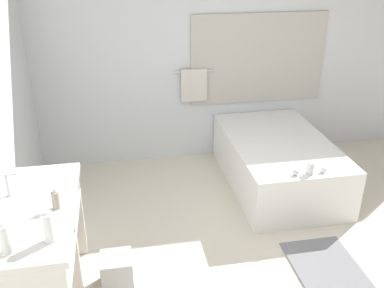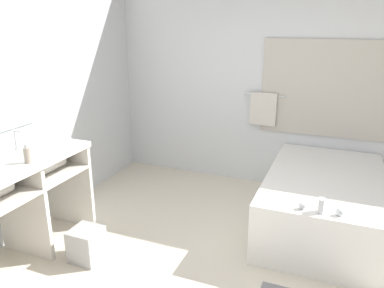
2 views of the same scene
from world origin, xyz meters
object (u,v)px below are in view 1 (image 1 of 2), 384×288
object	(u,v)px
bathtub	(278,160)
water_bottle_1	(5,239)
soap_dispenser	(56,200)
waste_bin	(117,271)
water_bottle_2	(48,227)

from	to	relation	value
bathtub	water_bottle_1	size ratio (longest dim) A/B	8.32
soap_dispenser	waste_bin	world-z (taller)	soap_dispenser
bathtub	water_bottle_2	bearing A→B (deg)	-140.06
water_bottle_1	water_bottle_2	bearing A→B (deg)	15.69
soap_dispenser	waste_bin	distance (m)	0.92
soap_dispenser	waste_bin	size ratio (longest dim) A/B	0.54
water_bottle_1	soap_dispenser	xyz separation A→B (m)	(0.24, 0.43, -0.03)
waste_bin	soap_dispenser	bearing A→B (deg)	-154.68
water_bottle_2	waste_bin	bearing A→B (deg)	55.77
water_bottle_2	soap_dispenser	world-z (taller)	water_bottle_2
bathtub	water_bottle_1	distance (m)	3.20
soap_dispenser	waste_bin	xyz separation A→B (m)	(0.36, 0.17, -0.84)
water_bottle_1	water_bottle_2	world-z (taller)	water_bottle_2
water_bottle_1	waste_bin	bearing A→B (deg)	45.02
water_bottle_2	waste_bin	distance (m)	1.08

